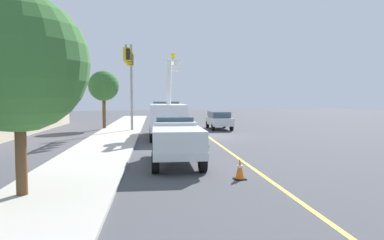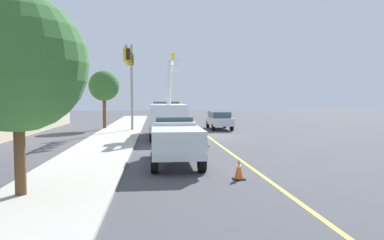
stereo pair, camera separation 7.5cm
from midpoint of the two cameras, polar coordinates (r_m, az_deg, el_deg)
ground at (r=26.96m, az=2.70°, el=-2.72°), size 120.00×120.00×0.00m
sidewalk_far_side at (r=26.81m, az=-12.58°, el=-2.70°), size 59.74×13.75×0.12m
lane_centre_stripe at (r=26.96m, az=2.70°, el=-2.71°), size 49.30×8.66×0.01m
utility_bucket_truck at (r=26.36m, az=-4.00°, el=0.63°), size 8.51×3.86×6.46m
service_pickup_truck at (r=15.60m, az=-2.57°, el=-3.20°), size 5.88×3.02×2.06m
passing_minivan at (r=33.21m, az=4.56°, el=0.15°), size 5.05×2.69×1.69m
traffic_cone_leading at (r=12.85m, az=7.89°, el=-8.00°), size 0.40×0.40×0.79m
traffic_cone_mid_front at (r=21.21m, az=2.32°, el=-3.48°), size 0.40×0.40×0.71m
traffic_cone_mid_rear at (r=29.78m, az=-0.41°, el=-1.27°), size 0.40×0.40×0.88m
traffic_signal_mast at (r=29.81m, az=-10.06°, el=8.32°), size 5.75×1.26×7.75m
street_tree_left at (r=11.30m, az=-26.71°, el=8.34°), size 4.03×4.03×6.00m
street_tree_right at (r=33.99m, az=-14.23°, el=5.43°), size 2.86×2.86×5.58m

